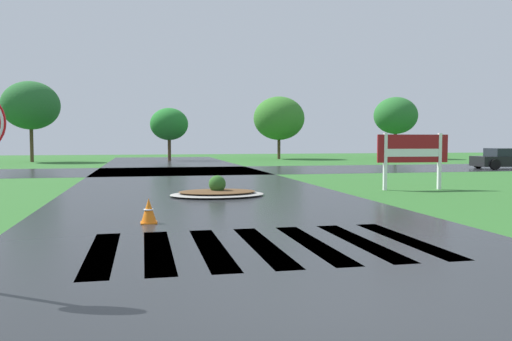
% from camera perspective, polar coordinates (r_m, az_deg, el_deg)
% --- Properties ---
extents(ground_plane, '(120.00, 120.00, 0.10)m').
position_cam_1_polar(ground_plane, '(5.68, 9.82, -16.22)').
color(ground_plane, '#2D6628').
extents(asphalt_roadway, '(9.50, 80.00, 0.01)m').
position_cam_1_polar(asphalt_roadway, '(15.21, -4.45, -3.59)').
color(asphalt_roadway, '#232628').
rests_on(asphalt_roadway, ground).
extents(asphalt_cross_road, '(90.00, 8.55, 0.01)m').
position_cam_1_polar(asphalt_cross_road, '(30.96, -8.41, -0.05)').
color(asphalt_cross_road, '#232628').
rests_on(asphalt_cross_road, ground).
extents(crosswalk_stripes, '(5.85, 3.55, 0.01)m').
position_cam_1_polar(crosswalk_stripes, '(9.22, 0.76, -8.17)').
color(crosswalk_stripes, white).
rests_on(crosswalk_stripes, ground).
extents(estate_billboard, '(2.71, 0.25, 2.08)m').
position_cam_1_polar(estate_billboard, '(20.06, 16.65, 1.99)').
color(estate_billboard, white).
rests_on(estate_billboard, ground).
extents(median_island, '(3.07, 2.17, 0.68)m').
position_cam_1_polar(median_island, '(17.15, -4.23, -2.36)').
color(median_island, '#9E9B93').
rests_on(median_island, ground).
extents(car_blue_compact, '(4.25, 2.37, 1.29)m').
position_cam_1_polar(car_blue_compact, '(36.48, 25.56, 1.11)').
color(car_blue_compact, black).
rests_on(car_blue_compact, ground).
extents(traffic_cone, '(0.36, 0.36, 0.56)m').
position_cam_1_polar(traffic_cone, '(11.83, -11.57, -4.37)').
color(traffic_cone, orange).
rests_on(traffic_cone, ground).
extents(background_treeline, '(45.03, 6.83, 6.55)m').
position_cam_1_polar(background_treeline, '(47.00, -5.73, 6.06)').
color(background_treeline, '#4C3823').
rests_on(background_treeline, ground).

